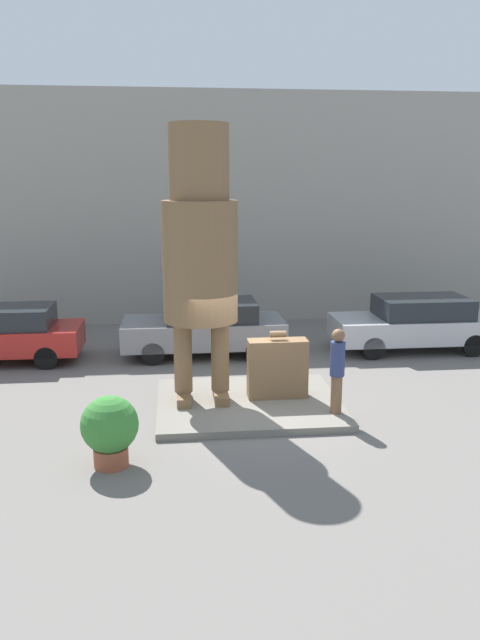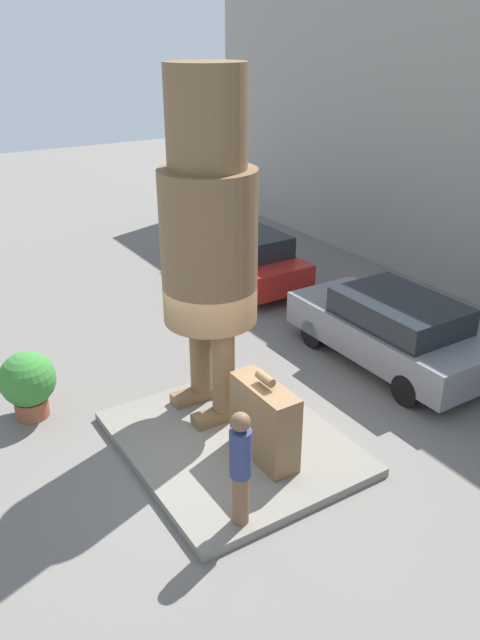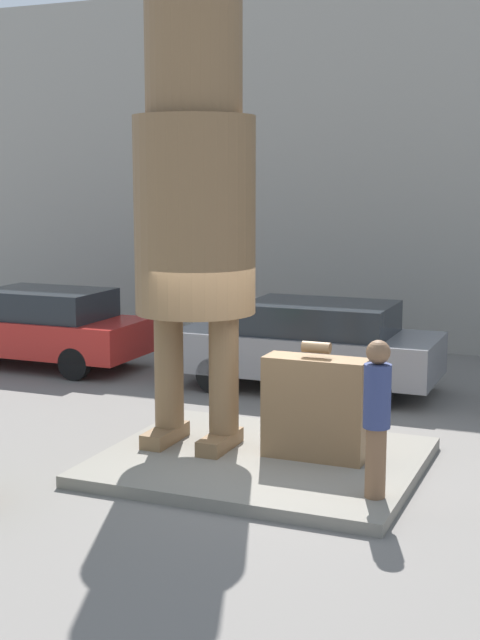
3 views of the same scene
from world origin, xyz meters
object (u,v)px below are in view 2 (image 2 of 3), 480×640
(tourist, at_px, (241,464))
(parked_car_grey, at_px, (391,328))
(statue_figure, at_px, (208,226))
(giant_suitcase, at_px, (264,421))
(parked_car_red, at_px, (242,256))
(planter_pot, at_px, (28,382))

(tourist, bearing_deg, parked_car_grey, 115.06)
(statue_figure, bearing_deg, parked_car_grey, 85.90)
(statue_figure, distance_m, giant_suitcase, 3.17)
(giant_suitcase, distance_m, tourist, 1.54)
(parked_car_red, height_order, parked_car_grey, parked_car_grey)
(parked_car_red, height_order, planter_pot, parked_car_red)
(parked_car_grey, distance_m, planter_pot, 7.06)
(statue_figure, relative_size, giant_suitcase, 3.88)
(giant_suitcase, height_order, parked_car_red, giant_suitcase)
(statue_figure, bearing_deg, parked_car_red, 142.86)
(tourist, relative_size, parked_car_grey, 0.39)
(giant_suitcase, distance_m, parked_car_red, 7.82)
(statue_figure, height_order, giant_suitcase, statue_figure)
(parked_car_red, bearing_deg, statue_figure, 142.86)
(giant_suitcase, height_order, planter_pot, giant_suitcase)
(parked_car_grey, bearing_deg, parked_car_red, 1.41)
(tourist, xyz_separation_m, parked_car_grey, (-2.39, 5.12, -0.31))
(planter_pot, bearing_deg, parked_car_red, 117.41)
(tourist, height_order, parked_car_red, tourist)
(tourist, relative_size, parked_car_red, 0.42)
(giant_suitcase, relative_size, planter_pot, 1.19)
(parked_car_grey, height_order, planter_pot, parked_car_grey)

